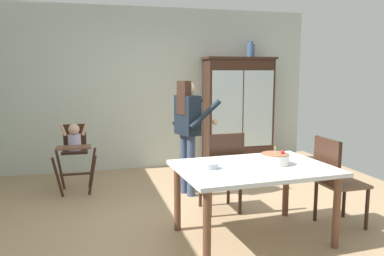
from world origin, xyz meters
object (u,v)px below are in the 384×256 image
object	(u,v)px
high_chair_with_toddler	(75,145)
adult_person	(188,123)
birthday_cake	(275,159)
china_cabinet	(238,112)
dining_chair_right_end	(334,176)
dining_chair_far_side	(223,167)
dining_table	(253,175)
serving_bowl	(209,166)
ceramic_vase	(251,50)

from	to	relation	value
high_chair_with_toddler	adult_person	distance (m)	1.58
high_chair_with_toddler	birthday_cake	distance (m)	2.81
china_cabinet	dining_chair_right_end	size ratio (longest dim) A/B	1.97
adult_person	dining_chair_far_side	xyz separation A→B (m)	(0.21, -0.79, -0.41)
birthday_cake	dining_chair_far_side	distance (m)	0.81
dining_table	dining_chair_far_side	bearing A→B (deg)	93.73
china_cabinet	serving_bowl	world-z (taller)	china_cabinet
high_chair_with_toddler	dining_chair_right_end	distance (m)	3.33
ceramic_vase	serving_bowl	bearing A→B (deg)	-120.01
ceramic_vase	dining_chair_right_end	bearing A→B (deg)	-95.22
dining_chair_far_side	dining_chair_right_end	world-z (taller)	same
high_chair_with_toddler	adult_person	size ratio (longest dim) A/B	0.62
china_cabinet	dining_chair_far_side	size ratio (longest dim) A/B	1.97
china_cabinet	ceramic_vase	xyz separation A→B (m)	(0.21, 0.00, 1.06)
high_chair_with_toddler	china_cabinet	bearing A→B (deg)	18.47
china_cabinet	dining_chair_right_end	bearing A→B (deg)	-90.91
china_cabinet	ceramic_vase	distance (m)	1.08
birthday_cake	dining_chair_right_end	xyz separation A→B (m)	(0.72, 0.04, -0.24)
dining_chair_right_end	china_cabinet	bearing A→B (deg)	-1.84
adult_person	serving_bowl	world-z (taller)	adult_person
ceramic_vase	birthday_cake	world-z (taller)	ceramic_vase
china_cabinet	dining_table	world-z (taller)	china_cabinet
high_chair_with_toddler	birthday_cake	size ratio (longest dim) A/B	3.39
dining_table	birthday_cake	world-z (taller)	birthday_cake
dining_chair_far_side	dining_chair_right_end	xyz separation A→B (m)	(1.00, -0.68, 0.00)
ceramic_vase	dining_chair_far_side	distance (m)	2.90
ceramic_vase	dining_chair_far_side	size ratio (longest dim) A/B	0.28
dining_table	dining_chair_right_end	distance (m)	0.96
dining_chair_far_side	dining_table	bearing A→B (deg)	92.46
dining_table	ceramic_vase	bearing A→B (deg)	67.31
birthday_cake	dining_chair_right_end	distance (m)	0.76
high_chair_with_toddler	dining_table	distance (m)	2.67
china_cabinet	dining_chair_right_end	world-z (taller)	china_cabinet
birthday_cake	dining_table	bearing A→B (deg)	-174.76
dining_table	serving_bowl	world-z (taller)	serving_bowl
high_chair_with_toddler	serving_bowl	distance (m)	2.38
dining_table	birthday_cake	bearing A→B (deg)	5.24
dining_chair_far_side	china_cabinet	bearing A→B (deg)	-117.16
china_cabinet	adult_person	distance (m)	1.87
ceramic_vase	china_cabinet	bearing A→B (deg)	-179.00
ceramic_vase	dining_chair_right_end	world-z (taller)	ceramic_vase
dining_chair_right_end	dining_chair_far_side	bearing A→B (deg)	54.97
ceramic_vase	dining_table	distance (m)	3.43
china_cabinet	adult_person	bearing A→B (deg)	-132.63
serving_bowl	birthday_cake	bearing A→B (deg)	-0.65
serving_bowl	dining_chair_far_side	size ratio (longest dim) A/B	0.19
adult_person	dining_chair_right_end	bearing A→B (deg)	-159.11
china_cabinet	dining_chair_far_side	distance (m)	2.43
birthday_cake	ceramic_vase	bearing A→B (deg)	71.27
adult_person	dining_chair_far_side	size ratio (longest dim) A/B	1.59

